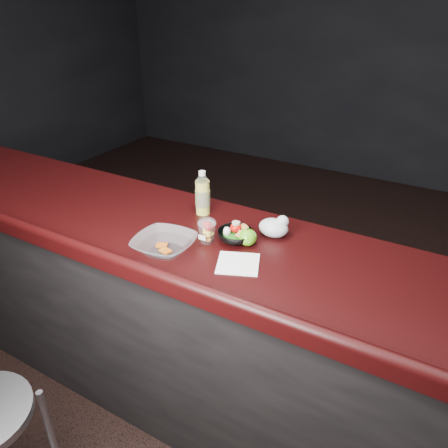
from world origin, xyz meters
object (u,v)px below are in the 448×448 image
(takeout_bowl, at_px, (164,244))
(lemonade_bottle, at_px, (203,196))
(green_apple, at_px, (248,237))
(snack_bowl, at_px, (235,235))
(fruit_cup, at_px, (207,230))

(takeout_bowl, bearing_deg, lemonade_bottle, 97.93)
(lemonade_bottle, height_order, green_apple, lemonade_bottle)
(lemonade_bottle, bearing_deg, snack_bowl, -30.46)
(fruit_cup, height_order, green_apple, fruit_cup)
(fruit_cup, height_order, snack_bowl, fruit_cup)
(lemonade_bottle, relative_size, snack_bowl, 1.38)
(green_apple, height_order, snack_bowl, snack_bowl)
(fruit_cup, distance_m, takeout_bowl, 0.19)
(lemonade_bottle, xyz_separation_m, snack_bowl, (0.26, -0.15, -0.06))
(lemonade_bottle, distance_m, fruit_cup, 0.27)
(lemonade_bottle, distance_m, takeout_bowl, 0.38)
(snack_bowl, height_order, takeout_bowl, snack_bowl)
(lemonade_bottle, bearing_deg, fruit_cup, -53.73)
(fruit_cup, distance_m, snack_bowl, 0.12)
(green_apple, xyz_separation_m, snack_bowl, (-0.06, 0.00, -0.01))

